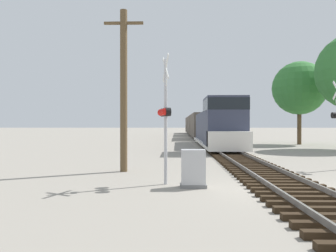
% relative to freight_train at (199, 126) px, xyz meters
% --- Properties ---
extents(ground_plane, '(400.00, 400.00, 0.00)m').
position_rel_freight_train_xyz_m(ground_plane, '(0.00, -41.91, -1.93)').
color(ground_plane, gray).
extents(rail_track_bed, '(2.60, 160.00, 0.31)m').
position_rel_freight_train_xyz_m(rail_track_bed, '(0.00, -41.91, -1.79)').
color(rail_track_bed, black).
rests_on(rail_track_bed, ground).
extents(freight_train, '(3.00, 61.87, 4.22)m').
position_rel_freight_train_xyz_m(freight_train, '(0.00, 0.00, 0.00)').
color(freight_train, '#33384C').
rests_on(freight_train, ground).
extents(crossing_signal_near, '(0.53, 1.01, 4.66)m').
position_rel_freight_train_xyz_m(crossing_signal_near, '(-4.08, -40.86, 0.63)').
color(crossing_signal_near, '#B7B7BC').
rests_on(crossing_signal_near, ground).
extents(relay_cabinet, '(0.90, 0.53, 1.30)m').
position_rel_freight_train_xyz_m(relay_cabinet, '(-3.09, -41.42, -1.29)').
color(relay_cabinet, slate).
rests_on(relay_cabinet, ground).
extents(utility_pole, '(1.80, 0.33, 7.40)m').
position_rel_freight_train_xyz_m(utility_pole, '(-6.08, -37.71, 1.87)').
color(utility_pole, brown).
rests_on(utility_pole, ground).
extents(tree_mid_background, '(5.70, 5.70, 8.91)m').
position_rel_freight_train_xyz_m(tree_mid_background, '(9.52, -17.16, 4.11)').
color(tree_mid_background, brown).
rests_on(tree_mid_background, ground).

